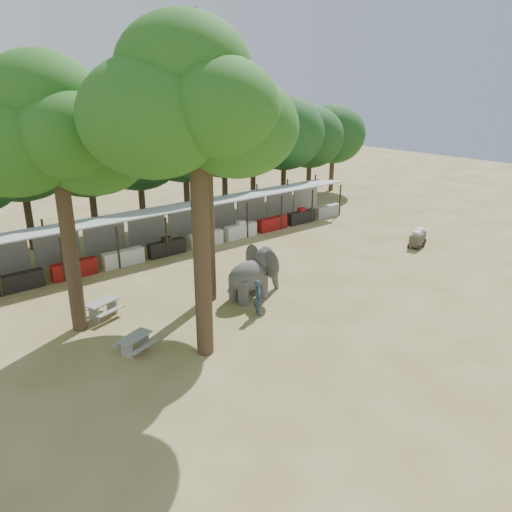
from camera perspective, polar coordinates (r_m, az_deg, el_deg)
ground at (r=21.98m, az=10.45°, el=-7.73°), size 100.00×100.00×0.00m
vendor_stalls at (r=31.53m, az=-8.86°, el=3.10°), size 28.00×2.99×2.80m
yard_tree_left at (r=20.53m, az=-22.57°, el=13.21°), size 7.10×6.90×11.02m
yard_tree_center at (r=17.16m, az=-7.62°, el=16.92°), size 7.10×6.90×12.04m
yard_tree_back at (r=22.18m, az=-6.47°, el=15.76°), size 7.10×6.90×11.36m
backdrop_trees at (r=35.12m, az=-13.67°, el=11.69°), size 46.46×5.95×8.33m
elephant at (r=23.85m, az=-0.20°, el=-2.00°), size 3.13×2.41×2.40m
handler at (r=22.21m, az=0.23°, el=-4.75°), size 0.62×0.70×1.63m
picnic_table_near at (r=19.98m, az=-13.65°, el=-9.47°), size 1.70×1.62×0.68m
picnic_table_far at (r=23.13m, az=-17.12°, el=-5.54°), size 1.84×1.75×0.75m
cart_front at (r=33.59m, az=18.13°, el=2.17°), size 1.17×0.90×1.02m
cart_back at (r=32.76m, az=17.90°, el=1.80°), size 1.20×0.90×1.07m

